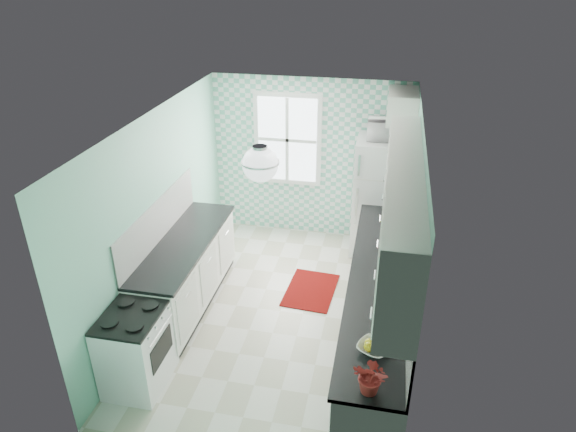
% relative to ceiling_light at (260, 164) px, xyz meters
% --- Properties ---
extents(floor, '(3.00, 4.40, 0.02)m').
position_rel_ceiling_light_xyz_m(floor, '(0.00, 0.80, -2.33)').
color(floor, silver).
rests_on(floor, ground).
extents(ceiling, '(3.00, 4.40, 0.02)m').
position_rel_ceiling_light_xyz_m(ceiling, '(0.00, 0.80, 0.19)').
color(ceiling, white).
rests_on(ceiling, wall_back).
extents(wall_back, '(3.00, 0.02, 2.50)m').
position_rel_ceiling_light_xyz_m(wall_back, '(0.00, 3.01, -1.07)').
color(wall_back, '#7CC8AC').
rests_on(wall_back, floor).
extents(wall_front, '(3.00, 0.02, 2.50)m').
position_rel_ceiling_light_xyz_m(wall_front, '(0.00, -1.41, -1.07)').
color(wall_front, '#7CC8AC').
rests_on(wall_front, floor).
extents(wall_left, '(0.02, 4.40, 2.50)m').
position_rel_ceiling_light_xyz_m(wall_left, '(-1.51, 0.80, -1.07)').
color(wall_left, '#7CC8AC').
rests_on(wall_left, floor).
extents(wall_right, '(0.02, 4.40, 2.50)m').
position_rel_ceiling_light_xyz_m(wall_right, '(1.51, 0.80, -1.07)').
color(wall_right, '#7CC8AC').
rests_on(wall_right, floor).
extents(accent_wall, '(3.00, 0.01, 2.50)m').
position_rel_ceiling_light_xyz_m(accent_wall, '(0.00, 2.99, -1.07)').
color(accent_wall, '#68BDA3').
rests_on(accent_wall, wall_back).
extents(window, '(1.04, 0.05, 1.44)m').
position_rel_ceiling_light_xyz_m(window, '(-0.35, 2.96, -0.77)').
color(window, white).
rests_on(window, wall_back).
extents(backsplash_right, '(0.02, 3.60, 0.51)m').
position_rel_ceiling_light_xyz_m(backsplash_right, '(1.49, 0.40, -1.13)').
color(backsplash_right, white).
rests_on(backsplash_right, wall_right).
extents(backsplash_left, '(0.02, 2.15, 0.51)m').
position_rel_ceiling_light_xyz_m(backsplash_left, '(-1.49, 0.73, -1.13)').
color(backsplash_left, white).
rests_on(backsplash_left, wall_left).
extents(upper_cabinets_right, '(0.33, 3.20, 0.90)m').
position_rel_ceiling_light_xyz_m(upper_cabinets_right, '(1.33, 0.20, -0.42)').
color(upper_cabinets_right, white).
rests_on(upper_cabinets_right, wall_right).
extents(upper_cabinet_fridge, '(0.40, 0.74, 0.40)m').
position_rel_ceiling_light_xyz_m(upper_cabinet_fridge, '(1.30, 2.63, -0.07)').
color(upper_cabinet_fridge, white).
rests_on(upper_cabinet_fridge, wall_right).
extents(ceiling_light, '(0.34, 0.34, 0.35)m').
position_rel_ceiling_light_xyz_m(ceiling_light, '(0.00, 0.00, 0.00)').
color(ceiling_light, silver).
rests_on(ceiling_light, ceiling).
extents(base_cabinets_right, '(0.60, 3.60, 0.90)m').
position_rel_ceiling_light_xyz_m(base_cabinets_right, '(1.20, 0.40, -1.87)').
color(base_cabinets_right, white).
rests_on(base_cabinets_right, floor).
extents(countertop_right, '(0.63, 3.60, 0.04)m').
position_rel_ceiling_light_xyz_m(countertop_right, '(1.19, 0.40, -1.40)').
color(countertop_right, black).
rests_on(countertop_right, base_cabinets_right).
extents(base_cabinets_left, '(0.60, 2.15, 0.90)m').
position_rel_ceiling_light_xyz_m(base_cabinets_left, '(-1.20, 0.73, -1.87)').
color(base_cabinets_left, white).
rests_on(base_cabinets_left, floor).
extents(countertop_left, '(0.63, 2.15, 0.04)m').
position_rel_ceiling_light_xyz_m(countertop_left, '(-1.19, 0.73, -1.40)').
color(countertop_left, black).
rests_on(countertop_left, base_cabinets_left).
extents(fridge, '(0.77, 0.76, 1.77)m').
position_rel_ceiling_light_xyz_m(fridge, '(1.11, 2.63, -1.44)').
color(fridge, silver).
rests_on(fridge, floor).
extents(stove, '(0.58, 0.72, 0.86)m').
position_rel_ceiling_light_xyz_m(stove, '(-1.20, -0.66, -1.87)').
color(stove, silver).
rests_on(stove, floor).
extents(sink, '(0.43, 0.36, 0.53)m').
position_rel_ceiling_light_xyz_m(sink, '(1.20, 1.28, -1.39)').
color(sink, silver).
rests_on(sink, countertop_right).
extents(rug, '(0.70, 0.95, 0.01)m').
position_rel_ceiling_light_xyz_m(rug, '(0.31, 1.33, -2.32)').
color(rug, maroon).
rests_on(rug, floor).
extents(dish_towel, '(0.02, 0.25, 0.38)m').
position_rel_ceiling_light_xyz_m(dish_towel, '(0.89, 1.29, -1.84)').
color(dish_towel, '#58A79A').
rests_on(dish_towel, base_cabinets_right).
extents(fruit_bowl, '(0.37, 0.37, 0.07)m').
position_rel_ceiling_light_xyz_m(fruit_bowl, '(1.20, -0.77, -1.35)').
color(fruit_bowl, white).
rests_on(fruit_bowl, countertop_right).
extents(potted_plant, '(0.35, 0.32, 0.32)m').
position_rel_ceiling_light_xyz_m(potted_plant, '(1.20, -1.25, -1.22)').
color(potted_plant, '#A91B22').
rests_on(potted_plant, countertop_right).
extents(soap_bottle, '(0.13, 0.13, 0.22)m').
position_rel_ceiling_light_xyz_m(soap_bottle, '(1.25, 1.63, -1.28)').
color(soap_bottle, '#8A9FAE').
rests_on(soap_bottle, countertop_right).
extents(microwave, '(0.52, 0.36, 0.28)m').
position_rel_ceiling_light_xyz_m(microwave, '(1.11, 2.63, -0.42)').
color(microwave, white).
rests_on(microwave, fridge).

